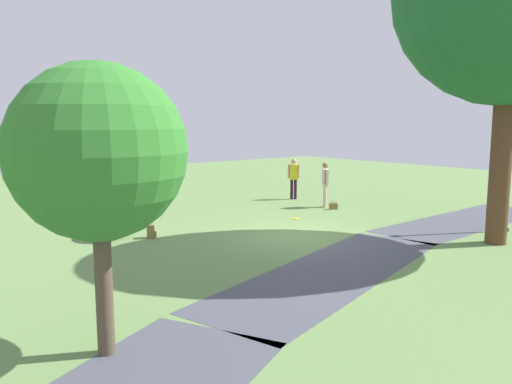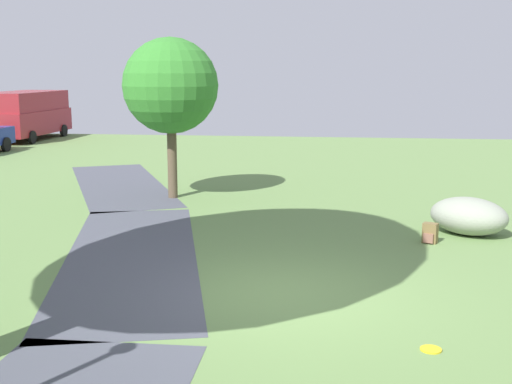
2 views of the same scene
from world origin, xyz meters
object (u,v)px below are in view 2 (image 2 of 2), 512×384
at_px(young_tree_near_path, 171,86).
at_px(lawn_boulder, 469,216).
at_px(delivery_van, 24,113).
at_px(backpack_by_boulder, 430,233).
at_px(frisbee_on_grass, 431,349).

relative_size(young_tree_near_path, lawn_boulder, 2.07).
height_order(young_tree_near_path, lawn_boulder, young_tree_near_path).
relative_size(young_tree_near_path, delivery_van, 0.77).
xyz_separation_m(lawn_boulder, backpack_by_boulder, (-0.84, 0.88, -0.20)).
distance_m(backpack_by_boulder, delivery_van, 24.37).
height_order(lawn_boulder, backpack_by_boulder, lawn_boulder).
distance_m(lawn_boulder, frisbee_on_grass, 6.30).
xyz_separation_m(backpack_by_boulder, delivery_van, (17.47, 16.96, 1.07)).
distance_m(backpack_by_boulder, frisbee_on_grass, 5.31).
height_order(backpack_by_boulder, delivery_van, delivery_van).
xyz_separation_m(young_tree_near_path, lawn_boulder, (-3.14, -7.12, -2.56)).
height_order(frisbee_on_grass, delivery_van, delivery_van).
distance_m(young_tree_near_path, delivery_van, 17.32).
relative_size(lawn_boulder, delivery_van, 0.37).
bearing_deg(young_tree_near_path, lawn_boulder, -113.81).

